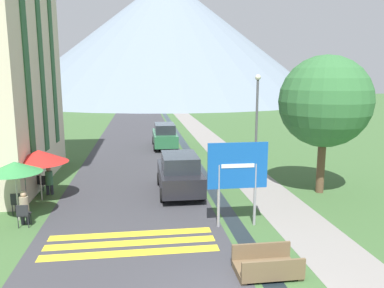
# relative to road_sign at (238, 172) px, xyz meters

# --- Properties ---
(ground_plane) EXTENTS (160.00, 160.00, 0.00)m
(ground_plane) POSITION_rel_road_sign_xyz_m (-1.22, 15.08, -2.00)
(ground_plane) COLOR #3D6033
(road) EXTENTS (6.40, 60.00, 0.01)m
(road) POSITION_rel_road_sign_xyz_m (-3.72, 25.08, -2.00)
(road) COLOR #38383D
(road) RESTS_ON ground_plane
(footpath) EXTENTS (2.20, 60.00, 0.01)m
(footpath) POSITION_rel_road_sign_xyz_m (2.38, 25.08, -2.00)
(footpath) COLOR gray
(footpath) RESTS_ON ground_plane
(drainage_channel) EXTENTS (0.60, 60.00, 0.00)m
(drainage_channel) POSITION_rel_road_sign_xyz_m (-0.02, 25.08, -2.00)
(drainage_channel) COLOR black
(drainage_channel) RESTS_ON ground_plane
(crosswalk_marking) EXTENTS (5.44, 1.84, 0.01)m
(crosswalk_marking) POSITION_rel_road_sign_xyz_m (-3.72, -0.93, -2.00)
(crosswalk_marking) COLOR yellow
(crosswalk_marking) RESTS_ON ground_plane
(mountain_distant) EXTENTS (71.65, 71.65, 27.50)m
(mountain_distant) POSITION_rel_road_sign_xyz_m (3.20, 76.88, 11.74)
(mountain_distant) COLOR slate
(mountain_distant) RESTS_ON ground_plane
(road_sign) EXTENTS (2.14, 0.11, 3.04)m
(road_sign) POSITION_rel_road_sign_xyz_m (0.00, 0.00, 0.00)
(road_sign) COLOR gray
(road_sign) RESTS_ON ground_plane
(footbridge) EXTENTS (1.70, 1.10, 0.65)m
(footbridge) POSITION_rel_road_sign_xyz_m (-0.02, -3.33, -1.78)
(footbridge) COLOR brown
(footbridge) RESTS_ON ground_plane
(parked_car_near) EXTENTS (1.93, 4.21, 1.82)m
(parked_car_near) POSITION_rel_road_sign_xyz_m (-1.62, 4.20, -1.09)
(parked_car_near) COLOR black
(parked_car_near) RESTS_ON ground_plane
(parked_car_far) EXTENTS (1.77, 4.55, 1.82)m
(parked_car_far) POSITION_rel_road_sign_xyz_m (-1.58, 15.38, -1.09)
(parked_car_far) COLOR #28663D
(parked_car_far) RESTS_ON ground_plane
(cafe_chair_near_right) EXTENTS (0.40, 0.40, 0.85)m
(cafe_chair_near_right) POSITION_rel_road_sign_xyz_m (-8.12, 2.24, -1.49)
(cafe_chair_near_right) COLOR #232328
(cafe_chair_near_right) RESTS_ON ground_plane
(cafe_chair_far_left) EXTENTS (0.40, 0.40, 0.85)m
(cafe_chair_far_left) POSITION_rel_road_sign_xyz_m (-8.07, 5.02, -1.49)
(cafe_chair_far_left) COLOR #232328
(cafe_chair_far_left) RESTS_ON ground_plane
(cafe_chair_near_left) EXTENTS (0.40, 0.40, 0.85)m
(cafe_chair_near_left) POSITION_rel_road_sign_xyz_m (-8.15, 2.33, -1.49)
(cafe_chair_near_left) COLOR #232328
(cafe_chair_near_left) RESTS_ON ground_plane
(cafe_chair_nearest) EXTENTS (0.40, 0.40, 0.85)m
(cafe_chair_nearest) POSITION_rel_road_sign_xyz_m (-7.51, 0.92, -1.49)
(cafe_chair_nearest) COLOR #232328
(cafe_chair_nearest) RESTS_ON ground_plane
(cafe_chair_far_right) EXTENTS (0.40, 0.40, 0.85)m
(cafe_chair_far_right) POSITION_rel_road_sign_xyz_m (-7.74, 4.90, -1.49)
(cafe_chair_far_right) COLOR #232328
(cafe_chair_far_right) RESTS_ON ground_plane
(cafe_umbrella_front_green) EXTENTS (1.93, 1.93, 2.24)m
(cafe_umbrella_front_green) POSITION_rel_road_sign_xyz_m (-7.91, 1.64, 0.02)
(cafe_umbrella_front_green) COLOR #B7B2A8
(cafe_umbrella_front_green) RESTS_ON ground_plane
(cafe_umbrella_middle_red) EXTENTS (2.43, 2.43, 2.21)m
(cafe_umbrella_middle_red) POSITION_rel_road_sign_xyz_m (-7.65, 3.91, -0.06)
(cafe_umbrella_middle_red) COLOR #B7B2A8
(cafe_umbrella_middle_red) RESTS_ON ground_plane
(person_seated_near) EXTENTS (0.32, 0.32, 1.25)m
(person_seated_near) POSITION_rel_road_sign_xyz_m (-7.56, 1.22, -1.32)
(person_seated_near) COLOR #282833
(person_seated_near) RESTS_ON ground_plane
(person_standing_terrace) EXTENTS (0.32, 0.32, 1.75)m
(person_standing_terrace) POSITION_rel_road_sign_xyz_m (-8.23, 3.24, -0.99)
(person_standing_terrace) COLOR #282833
(person_standing_terrace) RESTS_ON ground_plane
(person_seated_far) EXTENTS (0.32, 0.32, 1.29)m
(person_seated_far) POSITION_rel_road_sign_xyz_m (-7.49, 4.69, -1.29)
(person_seated_far) COLOR #282833
(person_seated_far) RESTS_ON ground_plane
(streetlamp) EXTENTS (0.28, 0.28, 5.38)m
(streetlamp) POSITION_rel_road_sign_xyz_m (2.44, 5.70, 1.17)
(streetlamp) COLOR #515156
(streetlamp) RESTS_ON ground_plane
(tree_by_path) EXTENTS (4.08, 4.08, 6.23)m
(tree_by_path) POSITION_rel_road_sign_xyz_m (4.81, 3.36, 2.18)
(tree_by_path) COLOR brown
(tree_by_path) RESTS_ON ground_plane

